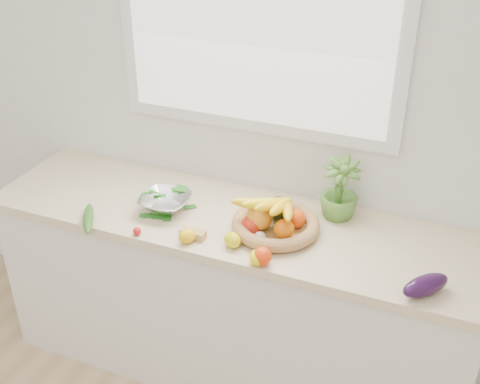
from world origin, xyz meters
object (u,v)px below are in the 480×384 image
at_px(eggplant, 425,285).
at_px(cucumber, 88,218).
at_px(fruit_basket, 275,220).
at_px(colander_with_spinach, 165,199).
at_px(apple, 251,225).
at_px(potted_herb, 340,191).

distance_m(eggplant, cucumber, 1.42).
height_order(fruit_basket, colander_with_spinach, fruit_basket).
bearing_deg(apple, colander_with_spinach, 175.76).
bearing_deg(potted_herb, fruit_basket, -134.79).
xyz_separation_m(cucumber, colander_with_spinach, (0.26, 0.22, 0.04)).
bearing_deg(apple, potted_herb, 43.10).
bearing_deg(eggplant, potted_herb, 136.64).
bearing_deg(fruit_basket, cucumber, -162.05).
bearing_deg(fruit_basket, potted_herb, 45.21).
height_order(cucumber, potted_herb, potted_herb).
bearing_deg(colander_with_spinach, eggplant, -7.63).
relative_size(eggplant, colander_with_spinach, 0.86).
distance_m(eggplant, potted_herb, 0.60).
bearing_deg(eggplant, apple, 170.41).
bearing_deg(fruit_basket, apple, -143.14).
bearing_deg(colander_with_spinach, potted_herb, 18.99).
distance_m(apple, colander_with_spinach, 0.43).
height_order(eggplant, fruit_basket, fruit_basket).
xyz_separation_m(eggplant, colander_with_spinach, (-1.16, 0.16, 0.02)).
relative_size(cucumber, fruit_basket, 0.50).
bearing_deg(colander_with_spinach, cucumber, -140.05).
bearing_deg(colander_with_spinach, fruit_basket, 3.51).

